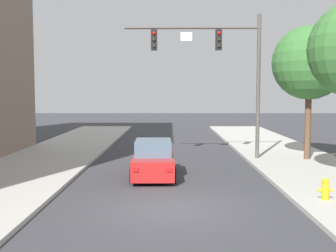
{
  "coord_description": "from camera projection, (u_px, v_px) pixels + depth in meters",
  "views": [
    {
      "loc": [
        -0.01,
        -12.97,
        3.62
      ],
      "look_at": [
        -0.12,
        7.23,
        2.0
      ],
      "focal_mm": 45.13,
      "sensor_mm": 36.0,
      "label": 1
    }
  ],
  "objects": [
    {
      "name": "ground_plane",
      "position": [
        170.0,
        208.0,
        13.22
      ],
      "size": [
        120.0,
        120.0,
        0.0
      ],
      "primitive_type": "plane",
      "color": "#38383D"
    },
    {
      "name": "traffic_signal_mast",
      "position": [
        220.0,
        59.0,
        21.96
      ],
      "size": [
        7.09,
        0.38,
        7.5
      ],
      "color": "#514C47",
      "rests_on": "sidewalk_right"
    },
    {
      "name": "car_lead_red",
      "position": [
        153.0,
        160.0,
        18.05
      ],
      "size": [
        1.91,
        4.28,
        1.6
      ],
      "color": "#B21E1E",
      "rests_on": "ground"
    },
    {
      "name": "fire_hydrant",
      "position": [
        325.0,
        189.0,
        13.64
      ],
      "size": [
        0.48,
        0.24,
        0.72
      ],
      "color": "gold",
      "rests_on": "sidewalk_right"
    },
    {
      "name": "street_tree_second",
      "position": [
        309.0,
        63.0,
        21.62
      ],
      "size": [
        3.8,
        3.8,
        6.88
      ],
      "color": "brown",
      "rests_on": "sidewalk_right"
    }
  ]
}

